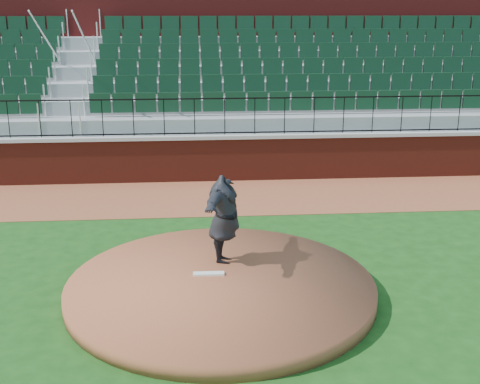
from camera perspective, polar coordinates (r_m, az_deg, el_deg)
name	(u,v)px	position (r m, az deg, el deg)	size (l,w,h in m)	color
ground	(247,287)	(11.06, 0.60, -8.73)	(90.00, 90.00, 0.00)	#154112
warning_track	(229,196)	(16.09, -1.06, -0.38)	(34.00, 3.20, 0.01)	brown
field_wall	(225,159)	(17.47, -1.38, 3.03)	(34.00, 0.35, 1.20)	maroon
wall_cap	(225,136)	(17.33, -1.39, 5.12)	(34.00, 0.45, 0.10)	#B7B7B7
wall_railing	(225,117)	(17.22, -1.41, 6.91)	(34.00, 0.05, 1.00)	black
seating_stands	(220,86)	(19.84, -1.84, 9.69)	(34.00, 5.10, 4.60)	gray
concourse_wall	(216,63)	(22.57, -2.18, 11.71)	(34.00, 0.50, 5.50)	maroon
pitchers_mound	(221,288)	(10.76, -1.77, -8.78)	(5.25, 5.25, 0.25)	brown
pitching_rubber	(209,274)	(10.95, -2.88, -7.48)	(0.54, 0.14, 0.04)	white
pitcher	(224,219)	(11.19, -1.49, -2.50)	(2.02, 0.55, 1.64)	black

